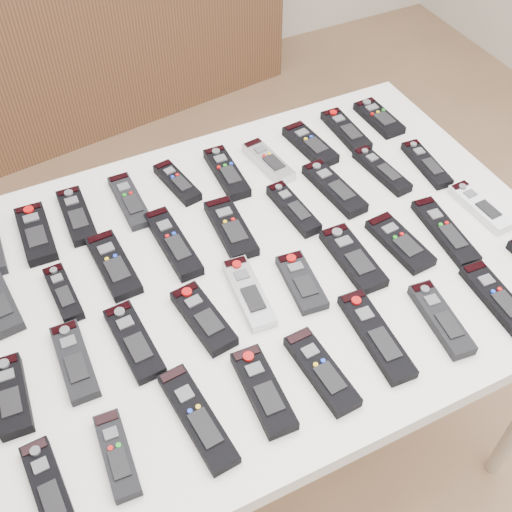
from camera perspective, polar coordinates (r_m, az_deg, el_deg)
name	(u,v)px	position (r m, az deg, el deg)	size (l,w,h in m)	color
ground	(270,426)	(1.99, 1.26, -14.89)	(4.00, 4.00, 0.00)	olive
table	(256,281)	(1.36, 0.00, -2.21)	(1.25, 0.88, 0.78)	white
sideboard	(108,29)	(2.98, -13.06, 19.08)	(1.57, 0.38, 0.79)	#4B2F1E
remote_1	(36,234)	(1.44, -18.98, 1.89)	(0.06, 0.17, 0.02)	black
remote_2	(77,216)	(1.45, -15.65, 3.47)	(0.05, 0.17, 0.02)	black
remote_3	(130,201)	(1.46, -11.16, 4.83)	(0.05, 0.18, 0.02)	black
remote_4	(177,183)	(1.49, -7.02, 6.50)	(0.04, 0.15, 0.02)	black
remote_5	(227,173)	(1.51, -2.62, 7.41)	(0.05, 0.18, 0.02)	black
remote_6	(268,162)	(1.53, 1.11, 8.37)	(0.05, 0.16, 0.02)	#B7B7BC
remote_7	(310,145)	(1.59, 4.83, 9.83)	(0.06, 0.16, 0.02)	black
remote_8	(346,130)	(1.65, 7.98, 10.99)	(0.05, 0.17, 0.02)	black
remote_9	(379,118)	(1.71, 10.87, 11.96)	(0.06, 0.15, 0.02)	black
remote_11	(63,293)	(1.31, -16.75, -3.20)	(0.04, 0.14, 0.02)	black
remote_12	(114,265)	(1.33, -12.54, -0.78)	(0.06, 0.18, 0.02)	black
remote_13	(173,243)	(1.35, -7.37, 1.15)	(0.05, 0.20, 0.02)	black
remote_14	(231,228)	(1.37, -2.25, 2.49)	(0.06, 0.18, 0.02)	black
remote_15	(293,209)	(1.41, 3.33, 4.21)	(0.04, 0.17, 0.02)	black
remote_16	(334,188)	(1.47, 6.96, 6.00)	(0.05, 0.19, 0.02)	black
remote_17	(382,170)	(1.54, 11.10, 7.47)	(0.04, 0.17, 0.02)	black
remote_18	(426,164)	(1.58, 14.90, 7.91)	(0.04, 0.17, 0.02)	black
remote_19	(11,396)	(1.20, -20.95, -11.51)	(0.05, 0.15, 0.02)	black
remote_20	(75,361)	(1.20, -15.82, -8.98)	(0.05, 0.17, 0.02)	black
remote_21	(134,341)	(1.20, -10.79, -7.45)	(0.05, 0.18, 0.02)	black
remote_22	(203,318)	(1.22, -4.70, -5.52)	(0.06, 0.16, 0.02)	black
remote_23	(249,293)	(1.25, -0.66, -3.28)	(0.05, 0.18, 0.02)	#B7B7BC
remote_24	(302,282)	(1.27, 4.07, -2.33)	(0.06, 0.15, 0.02)	black
remote_25	(353,258)	(1.33, 8.61, -0.18)	(0.06, 0.18, 0.02)	black
remote_26	(400,243)	(1.37, 12.67, 1.17)	(0.06, 0.16, 0.02)	black
remote_27	(445,231)	(1.42, 16.44, 2.12)	(0.05, 0.20, 0.02)	black
remote_28	(480,207)	(1.50, 19.28, 4.13)	(0.05, 0.16, 0.02)	silver
remote_29	(49,489)	(1.10, -17.91, -19.12)	(0.05, 0.17, 0.02)	black
remote_30	(117,455)	(1.10, -12.25, -16.88)	(0.04, 0.15, 0.02)	black
remote_31	(197,418)	(1.11, -5.22, -14.12)	(0.05, 0.21, 0.02)	black
remote_32	(263,390)	(1.13, 0.66, -11.85)	(0.06, 0.17, 0.02)	black
remote_33	(321,371)	(1.15, 5.84, -10.13)	(0.05, 0.18, 0.02)	black
remote_34	(376,336)	(1.21, 10.62, -6.96)	(0.05, 0.21, 0.02)	black
remote_35	(441,319)	(1.26, 16.13, -5.40)	(0.05, 0.17, 0.02)	black
remote_36	(497,298)	(1.33, 20.65, -3.53)	(0.05, 0.18, 0.02)	black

